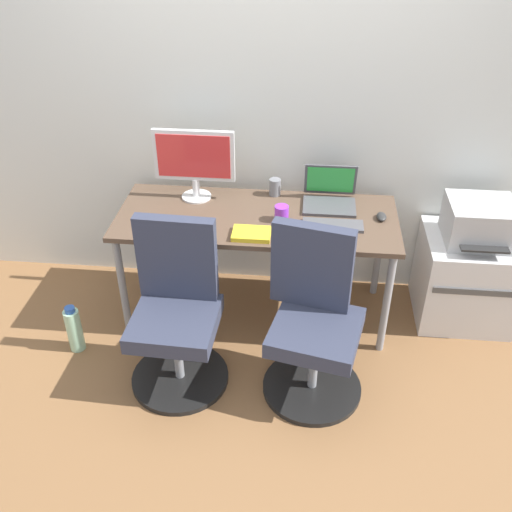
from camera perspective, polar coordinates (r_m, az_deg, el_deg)
name	(u,v)px	position (r m, az deg, el deg)	size (l,w,h in m)	color
ground_plane	(257,311)	(3.78, 0.08, -5.38)	(5.28, 5.28, 0.00)	brown
back_wall	(264,93)	(3.50, 0.77, 15.71)	(4.40, 0.04, 2.60)	silver
desk	(257,225)	(3.41, 0.08, 3.03)	(1.63, 0.65, 0.71)	brown
office_chair_left	(177,314)	(3.13, -7.78, -5.65)	(0.54, 0.54, 0.94)	black
office_chair_right	(314,323)	(3.06, 5.67, -6.55)	(0.54, 0.54, 0.94)	black
side_cabinet	(465,277)	(3.82, 19.86, -1.99)	(0.56, 0.52, 0.56)	silver
printer	(479,222)	(3.61, 21.07, 3.14)	(0.38, 0.40, 0.24)	#B7B7B7
water_bottle_on_floor	(74,329)	(3.58, -17.41, -6.87)	(0.09, 0.09, 0.31)	#A5D8B2
desktop_monitor	(194,160)	(3.48, -6.09, 9.37)	(0.48, 0.18, 0.43)	silver
open_laptop	(330,195)	(3.50, 7.25, 5.91)	(0.31, 0.27, 0.22)	#4C4C51
keyboard_by_monitor	(181,233)	(3.22, -7.34, 2.23)	(0.34, 0.12, 0.02)	#515156
keyboard_by_laptop	(333,225)	(3.29, 7.55, 3.03)	(0.34, 0.12, 0.02)	#515156
mouse_by_monitor	(295,239)	(3.14, 3.82, 1.66)	(0.06, 0.10, 0.03)	#2D2D2D
mouse_by_laptop	(381,217)	(3.41, 12.21, 3.80)	(0.06, 0.10, 0.03)	#2D2D2D
coffee_mug	(282,213)	(3.31, 2.52, 4.20)	(0.08, 0.08, 0.09)	purple
pen_cup	(275,187)	(3.58, 1.87, 6.78)	(0.07, 0.07, 0.10)	slate
notebook	(251,234)	(3.18, -0.45, 2.19)	(0.21, 0.15, 0.03)	yellow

